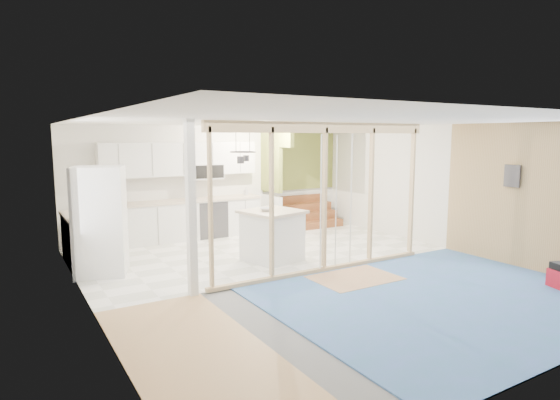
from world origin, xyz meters
TOP-DOWN VIEW (x-y plane):
  - room at (0.00, 0.00)m, footprint 7.01×8.01m
  - floor_overlays at (0.07, 0.06)m, footprint 7.00×8.00m
  - stud_frame at (-0.24, -0.00)m, footprint 4.66×0.14m
  - base_cabinets at (-1.61, 3.36)m, footprint 4.45×2.24m
  - upper_cabinets at (-0.84, 3.82)m, footprint 3.60×0.41m
  - green_partition at (2.04, 3.66)m, footprint 2.25×1.51m
  - pot_rack at (-0.31, 1.89)m, footprint 0.52×0.52m
  - sheathing_panel at (3.48, -2.00)m, footprint 0.02×4.00m
  - electrical_panel at (3.43, -1.40)m, footprint 0.04×0.30m
  - ceiling_light at (1.40, 3.00)m, footprint 0.32×0.32m
  - fridge at (-3.03, 1.84)m, footprint 1.03×0.99m
  - island at (-0.10, 1.10)m, footprint 1.19×1.19m
  - bowl at (-0.23, 1.11)m, footprint 0.32×0.32m
  - soap_bottle_a at (-2.22, 3.79)m, footprint 0.16×0.17m
  - soap_bottle_b at (0.70, 3.75)m, footprint 0.11×0.11m

SIDE VIEW (x-z plane):
  - floor_overlays at x=0.07m, z-range 0.00..0.02m
  - base_cabinets at x=-1.61m, z-range 0.00..0.93m
  - island at x=-0.10m, z-range 0.00..0.97m
  - fridge at x=-3.03m, z-range 0.00..1.86m
  - green_partition at x=2.04m, z-range -0.36..2.24m
  - bowl at x=-0.23m, z-range 0.97..1.04m
  - soap_bottle_b at x=0.70m, z-range 0.93..1.12m
  - soap_bottle_a at x=-2.22m, z-range 0.93..1.27m
  - sheathing_panel at x=3.48m, z-range 0.00..2.60m
  - room at x=0.00m, z-range 0.00..2.61m
  - stud_frame at x=-0.24m, z-range 0.29..2.89m
  - electrical_panel at x=3.43m, z-range 1.45..1.85m
  - upper_cabinets at x=-0.84m, z-range 1.39..2.25m
  - pot_rack at x=-0.31m, z-range 1.64..2.36m
  - ceiling_light at x=1.40m, z-range 2.50..2.58m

